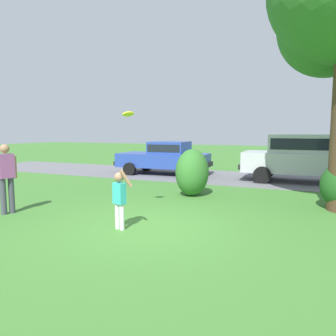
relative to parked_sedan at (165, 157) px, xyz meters
The scene contains 8 objects.
ground_plane 8.51m from the parked_sedan, 68.50° to the right, with size 80.00×80.00×0.00m, color #3D752D.
driveway_strip 3.22m from the parked_sedan, ahead, with size 28.00×4.40×0.02m, color slate.
shrub_near_tree 5.10m from the parked_sedan, 56.28° to the right, with size 1.04×1.23×1.49m.
parked_sedan is the anchor object (origin of this frame).
parked_suv 5.96m from the parked_sedan, ahead, with size 4.73×2.16×1.92m.
child_thrower 8.66m from the parked_sedan, 72.29° to the right, with size 0.48×0.23×1.29m.
frisbee 7.56m from the parked_sedan, 72.89° to the right, with size 0.29×0.28×0.15m.
adult_onlooker 8.28m from the parked_sedan, 94.35° to the right, with size 0.32×0.51×1.74m.
Camera 1 is at (3.11, -6.05, 2.07)m, focal length 34.66 mm.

